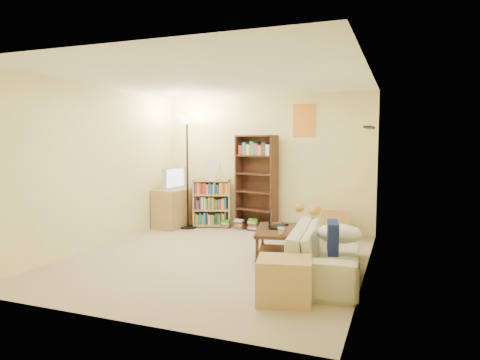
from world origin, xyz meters
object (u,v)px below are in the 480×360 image
object	(u,v)px
tabby_cat	(312,210)
mug	(281,231)
tv_stand	(172,208)
end_cabinet	(284,280)
coffee_table	(277,240)
laptop	(280,227)
tall_bookshelf	(256,180)
short_bookshelf	(212,203)
desk_fan	(213,168)
television	(172,179)
sofa	(326,251)
floor_lamp	(187,139)
side_table	(334,224)

from	to	relation	value
tabby_cat	mug	bearing A→B (deg)	-112.67
tv_stand	end_cabinet	size ratio (longest dim) A/B	1.33
tabby_cat	coffee_table	xyz separation A→B (m)	(-0.42, -0.34, -0.39)
tabby_cat	laptop	world-z (taller)	tabby_cat
end_cabinet	tall_bookshelf	bearing A→B (deg)	113.29
coffee_table	short_bookshelf	world-z (taller)	short_bookshelf
tv_stand	short_bookshelf	world-z (taller)	short_bookshelf
tabby_cat	tv_stand	xyz separation A→B (m)	(-2.91, 1.12, -0.31)
tall_bookshelf	short_bookshelf	bearing A→B (deg)	-164.05
coffee_table	end_cabinet	distance (m)	1.58
tv_stand	tall_bookshelf	world-z (taller)	tall_bookshelf
coffee_table	desk_fan	distance (m)	2.62
coffee_table	laptop	xyz separation A→B (m)	(0.02, 0.09, 0.17)
coffee_table	television	xyz separation A→B (m)	(-2.50, 1.46, 0.65)
sofa	coffee_table	bearing A→B (deg)	56.11
tall_bookshelf	short_bookshelf	distance (m)	1.01
tv_stand	end_cabinet	xyz separation A→B (m)	(3.00, -2.96, -0.14)
coffee_table	tv_stand	bearing A→B (deg)	136.58
tv_stand	floor_lamp	size ratio (longest dim) A/B	0.34
sofa	floor_lamp	distance (m)	3.76
floor_lamp	side_table	bearing A→B (deg)	0.82
coffee_table	short_bookshelf	size ratio (longest dim) A/B	1.19
tv_stand	short_bookshelf	size ratio (longest dim) A/B	0.80
sofa	tv_stand	size ratio (longest dim) A/B	2.89
tall_bookshelf	mug	bearing A→B (deg)	-49.17
coffee_table	mug	bearing A→B (deg)	-77.82
floor_lamp	side_table	size ratio (longest dim) A/B	3.94
sofa	floor_lamp	size ratio (longest dim) A/B	1.00
mug	desk_fan	bearing A→B (deg)	132.87
tall_bookshelf	end_cabinet	bearing A→B (deg)	-52.49
tv_stand	end_cabinet	bearing A→B (deg)	-38.46
television	end_cabinet	distance (m)	4.27
floor_lamp	side_table	xyz separation A→B (m)	(2.74, 0.04, -1.41)
tabby_cat	short_bookshelf	bearing A→B (deg)	147.06
short_bookshelf	end_cabinet	distance (m)	4.02
tv_stand	side_table	size ratio (longest dim) A/B	1.36
tv_stand	tall_bookshelf	bearing A→B (deg)	18.71
mug	television	size ratio (longest dim) A/B	0.18
coffee_table	side_table	world-z (taller)	side_table
floor_lamp	end_cabinet	size ratio (longest dim) A/B	3.85
sofa	mug	size ratio (longest dim) A/B	15.47
desk_fan	short_bookshelf	bearing A→B (deg)	138.48
coffee_table	mug	distance (m)	0.39
mug	desk_fan	xyz separation A→B (m)	(-1.91, 2.05, 0.66)
mug	end_cabinet	bearing A→B (deg)	-73.08
laptop	mug	world-z (taller)	mug
tall_bookshelf	end_cabinet	xyz separation A→B (m)	(1.42, -3.31, -0.70)
sofa	laptop	world-z (taller)	sofa
coffee_table	floor_lamp	size ratio (longest dim) A/B	0.51
tabby_cat	end_cabinet	world-z (taller)	tabby_cat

